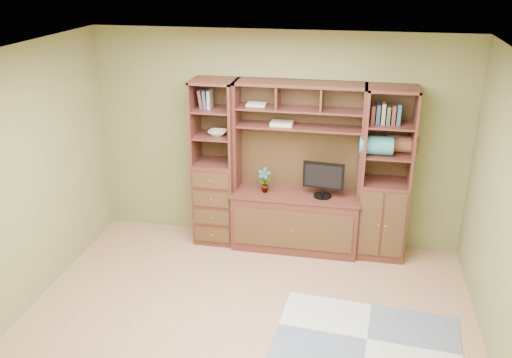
% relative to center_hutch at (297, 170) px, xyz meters
% --- Properties ---
extents(room, '(4.60, 4.10, 2.64)m').
position_rel_center_hutch_xyz_m(room, '(-0.28, -1.73, 0.28)').
color(room, '#AC7C5A').
rests_on(room, ground).
extents(center_hutch, '(1.54, 0.53, 2.05)m').
position_rel_center_hutch_xyz_m(center_hutch, '(0.00, 0.00, 0.00)').
color(center_hutch, '#4C221A').
rests_on(center_hutch, ground).
extents(left_tower, '(0.50, 0.45, 2.05)m').
position_rel_center_hutch_xyz_m(left_tower, '(-1.00, 0.04, 0.00)').
color(left_tower, '#4C221A').
rests_on(left_tower, ground).
extents(right_tower, '(0.55, 0.45, 2.05)m').
position_rel_center_hutch_xyz_m(right_tower, '(1.02, 0.04, 0.00)').
color(right_tower, '#4C221A').
rests_on(right_tower, ground).
extents(rug, '(1.79, 1.26, 0.01)m').
position_rel_center_hutch_xyz_m(rug, '(0.90, -1.63, -1.02)').
color(rug, '#949899').
rests_on(rug, ground).
extents(monitor, '(0.50, 0.26, 0.59)m').
position_rel_center_hutch_xyz_m(monitor, '(0.32, -0.03, -0.00)').
color(monitor, black).
rests_on(monitor, center_hutch).
extents(orchid, '(0.16, 0.11, 0.30)m').
position_rel_center_hutch_xyz_m(orchid, '(-0.38, -0.03, -0.14)').
color(orchid, '#AA6139').
rests_on(orchid, center_hutch).
extents(magazines, '(0.26, 0.19, 0.04)m').
position_rel_center_hutch_xyz_m(magazines, '(-0.20, 0.09, 0.54)').
color(magazines, beige).
rests_on(magazines, center_hutch).
extents(bowl, '(0.22, 0.22, 0.05)m').
position_rel_center_hutch_xyz_m(bowl, '(-0.96, 0.04, 0.39)').
color(bowl, white).
rests_on(bowl, left_tower).
extents(blanket_teal, '(0.37, 0.21, 0.21)m').
position_rel_center_hutch_xyz_m(blanket_teal, '(0.89, -0.01, 0.37)').
color(blanket_teal, teal).
rests_on(blanket_teal, right_tower).
extents(blanket_red, '(0.34, 0.19, 0.19)m').
position_rel_center_hutch_xyz_m(blanket_red, '(1.18, 0.12, 0.36)').
color(blanket_red, brown).
rests_on(blanket_red, right_tower).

